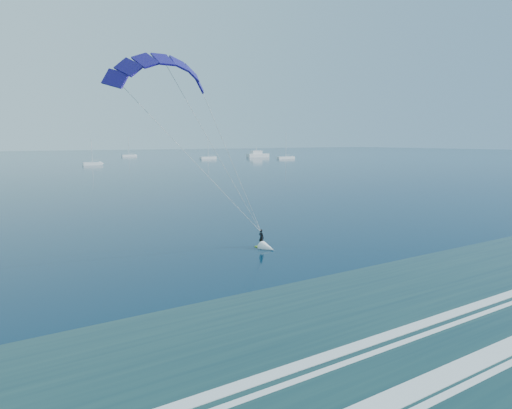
{
  "coord_description": "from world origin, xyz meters",
  "views": [
    {
      "loc": [
        -15.5,
        -5.19,
        9.84
      ],
      "look_at": [
        3.87,
        24.68,
        4.78
      ],
      "focal_mm": 32.0,
      "sensor_mm": 36.0,
      "label": 1
    }
  ],
  "objects_px": {
    "sailboat_4": "(129,156)",
    "sailboat_6": "(286,158)",
    "sailboat_3": "(92,164)",
    "kitesurfer_rig": "(219,159)",
    "motor_yacht": "(257,155)",
    "sailboat_5": "(208,158)"
  },
  "relations": [
    {
      "from": "motor_yacht",
      "to": "sailboat_3",
      "type": "xyz_separation_m",
      "value": [
        -98.91,
        -33.86,
        -0.79
      ]
    },
    {
      "from": "motor_yacht",
      "to": "sailboat_4",
      "type": "distance_m",
      "value": 75.9
    },
    {
      "from": "kitesurfer_rig",
      "to": "sailboat_6",
      "type": "height_order",
      "value": "kitesurfer_rig"
    },
    {
      "from": "motor_yacht",
      "to": "sailboat_6",
      "type": "height_order",
      "value": "sailboat_6"
    },
    {
      "from": "kitesurfer_rig",
      "to": "sailboat_5",
      "type": "bearing_deg",
      "value": 63.25
    },
    {
      "from": "sailboat_4",
      "to": "sailboat_5",
      "type": "relative_size",
      "value": 0.97
    },
    {
      "from": "sailboat_3",
      "to": "sailboat_6",
      "type": "xyz_separation_m",
      "value": [
        98.96,
        7.06,
        0.02
      ]
    },
    {
      "from": "motor_yacht",
      "to": "sailboat_4",
      "type": "height_order",
      "value": "sailboat_4"
    },
    {
      "from": "kitesurfer_rig",
      "to": "sailboat_4",
      "type": "bearing_deg",
      "value": 74.16
    },
    {
      "from": "sailboat_3",
      "to": "kitesurfer_rig",
      "type": "bearing_deg",
      "value": -99.74
    },
    {
      "from": "sailboat_4",
      "to": "sailboat_6",
      "type": "relative_size",
      "value": 0.86
    },
    {
      "from": "sailboat_4",
      "to": "sailboat_6",
      "type": "bearing_deg",
      "value": -51.97
    },
    {
      "from": "kitesurfer_rig",
      "to": "motor_yacht",
      "type": "distance_m",
      "value": 224.1
    },
    {
      "from": "sailboat_6",
      "to": "sailboat_3",
      "type": "bearing_deg",
      "value": -175.92
    },
    {
      "from": "kitesurfer_rig",
      "to": "sailboat_4",
      "type": "relative_size",
      "value": 1.48
    },
    {
      "from": "kitesurfer_rig",
      "to": "sailboat_6",
      "type": "bearing_deg",
      "value": 51.82
    },
    {
      "from": "sailboat_5",
      "to": "sailboat_6",
      "type": "xyz_separation_m",
      "value": [
        34.6,
        -20.45,
        0.01
      ]
    },
    {
      "from": "sailboat_3",
      "to": "sailboat_4",
      "type": "bearing_deg",
      "value": 63.85
    },
    {
      "from": "sailboat_5",
      "to": "sailboat_6",
      "type": "distance_m",
      "value": 40.19
    },
    {
      "from": "kitesurfer_rig",
      "to": "sailboat_6",
      "type": "relative_size",
      "value": 1.26
    },
    {
      "from": "sailboat_3",
      "to": "sailboat_4",
      "type": "xyz_separation_m",
      "value": [
        40.3,
        82.07,
        0.01
      ]
    },
    {
      "from": "sailboat_4",
      "to": "sailboat_5",
      "type": "xyz_separation_m",
      "value": [
        24.06,
        -54.56,
        0.0
      ]
    }
  ]
}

